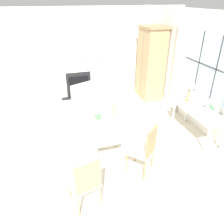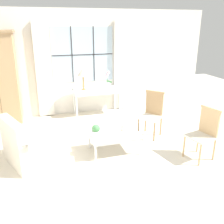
% 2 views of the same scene
% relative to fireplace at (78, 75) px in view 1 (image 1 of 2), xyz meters
% --- Properties ---
extents(ground_plane, '(14.00, 14.00, 0.00)m').
position_rel_fireplace_xyz_m(ground_plane, '(2.91, -0.39, -0.75)').
color(ground_plane, beige).
extents(wall_back_windowed, '(7.20, 0.14, 2.80)m').
position_rel_fireplace_xyz_m(wall_back_windowed, '(2.91, 2.63, 0.65)').
color(wall_back_windowed, silver).
rests_on(wall_back_windowed, ground_plane).
extents(wall_left, '(0.06, 7.20, 2.80)m').
position_rel_fireplace_xyz_m(wall_left, '(-0.12, 0.21, 0.65)').
color(wall_left, silver).
rests_on(wall_left, ground_plane).
extents(fireplace, '(0.34, 1.45, 2.29)m').
position_rel_fireplace_xyz_m(fireplace, '(0.00, 0.00, 0.00)').
color(fireplace, black).
rests_on(fireplace, ground_plane).
extents(armoire, '(0.93, 0.68, 2.28)m').
position_rel_fireplace_xyz_m(armoire, '(0.78, 2.25, 0.40)').
color(armoire, tan).
rests_on(armoire, ground_plane).
extents(console_table, '(1.42, 0.48, 0.74)m').
position_rel_fireplace_xyz_m(console_table, '(3.26, 2.30, -0.09)').
color(console_table, silver).
rests_on(console_table, ground_plane).
extents(table_lamp, '(0.30, 0.30, 0.60)m').
position_rel_fireplace_xyz_m(table_lamp, '(2.83, 2.28, 0.46)').
color(table_lamp, '#9E7F47').
rests_on(table_lamp, console_table).
extents(potted_orchid, '(0.22, 0.17, 0.45)m').
position_rel_fireplace_xyz_m(potted_orchid, '(3.52, 2.37, 0.17)').
color(potted_orchid, white).
rests_on(potted_orchid, console_table).
extents(armchair_upholstered, '(1.19, 1.20, 0.87)m').
position_rel_fireplace_xyz_m(armchair_upholstered, '(1.48, 0.17, -0.46)').
color(armchair_upholstered, beige).
rests_on(armchair_upholstered, ground_plane).
extents(side_chair_wooden, '(0.62, 0.62, 1.01)m').
position_rel_fireplace_xyz_m(side_chair_wooden, '(4.06, 0.58, -0.18)').
color(side_chair_wooden, white).
rests_on(side_chair_wooden, ground_plane).
extents(accent_chair_wooden, '(0.53, 0.53, 0.98)m').
position_rel_fireplace_xyz_m(accent_chair_wooden, '(4.54, -0.64, -0.20)').
color(accent_chair_wooden, beige).
rests_on(accent_chair_wooden, ground_plane).
extents(coffee_table, '(0.99, 0.66, 0.38)m').
position_rel_fireplace_xyz_m(coffee_table, '(3.01, 0.07, -0.41)').
color(coffee_table, silver).
rests_on(coffee_table, ground_plane).
extents(potted_plant_small, '(0.16, 0.16, 0.25)m').
position_rel_fireplace_xyz_m(potted_plant_small, '(2.64, 0.03, -0.24)').
color(potted_plant_small, white).
rests_on(potted_plant_small, coffee_table).
extents(pillar_candle, '(0.10, 0.10, 0.15)m').
position_rel_fireplace_xyz_m(pillar_candle, '(3.20, 0.13, -0.30)').
color(pillar_candle, silver).
rests_on(pillar_candle, coffee_table).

